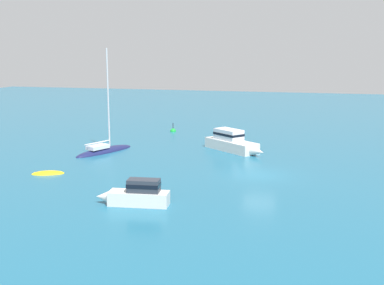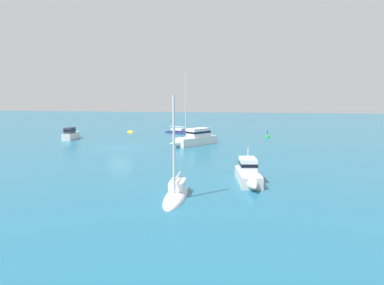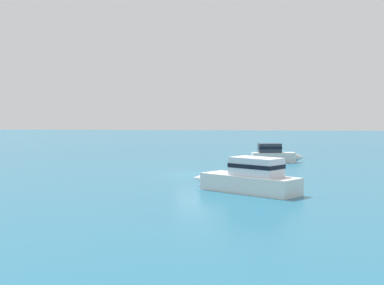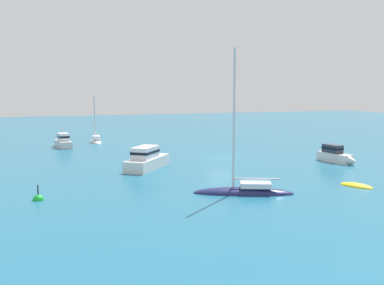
{
  "view_description": "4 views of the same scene",
  "coord_description": "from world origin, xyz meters",
  "px_view_note": "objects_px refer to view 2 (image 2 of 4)",
  "views": [
    {
      "loc": [
        -4.43,
        36.46,
        9.5
      ],
      "look_at": [
        7.07,
        -5.59,
        1.2
      ],
      "focal_mm": 44.43,
      "sensor_mm": 36.0,
      "label": 1
    },
    {
      "loc": [
        -37.98,
        -14.72,
        6.36
      ],
      "look_at": [
        -1.56,
        -9.03,
        1.05
      ],
      "focal_mm": 31.63,
      "sensor_mm": 36.0,
      "label": 2
    },
    {
      "loc": [
        3.1,
        -41.86,
        4.93
      ],
      "look_at": [
        0.0,
        -1.65,
        2.44
      ],
      "focal_mm": 54.05,
      "sensor_mm": 36.0,
      "label": 3
    },
    {
      "loc": [
        42.98,
        -17.94,
        7.19
      ],
      "look_at": [
        -2.14,
        -2.31,
        1.43
      ],
      "focal_mm": 41.89,
      "sensor_mm": 36.0,
      "label": 4
    }
  ],
  "objects_px": {
    "launch": "(248,174)",
    "motor_cruiser": "(71,134)",
    "cabin_cruiser": "(195,138)",
    "sloop_1": "(182,133)",
    "channel_buoy": "(267,137)",
    "tender": "(131,132)",
    "sloop": "(176,195)"
  },
  "relations": [
    {
      "from": "launch",
      "to": "motor_cruiser",
      "type": "relative_size",
      "value": 1.09
    },
    {
      "from": "launch",
      "to": "cabin_cruiser",
      "type": "relative_size",
      "value": 0.77
    },
    {
      "from": "sloop_1",
      "to": "channel_buoy",
      "type": "relative_size",
      "value": 7.58
    },
    {
      "from": "cabin_cruiser",
      "to": "sloop_1",
      "type": "height_order",
      "value": "sloop_1"
    },
    {
      "from": "sloop_1",
      "to": "tender",
      "type": "bearing_deg",
      "value": -161.96
    },
    {
      "from": "launch",
      "to": "cabin_cruiser",
      "type": "bearing_deg",
      "value": -168.46
    },
    {
      "from": "motor_cruiser",
      "to": "tender",
      "type": "distance_m",
      "value": 11.16
    },
    {
      "from": "cabin_cruiser",
      "to": "channel_buoy",
      "type": "relative_size",
      "value": 4.93
    },
    {
      "from": "cabin_cruiser",
      "to": "launch",
      "type": "bearing_deg",
      "value": 57.81
    },
    {
      "from": "cabin_cruiser",
      "to": "sloop_1",
      "type": "distance_m",
      "value": 12.52
    },
    {
      "from": "launch",
      "to": "tender",
      "type": "relative_size",
      "value": 1.88
    },
    {
      "from": "tender",
      "to": "cabin_cruiser",
      "type": "bearing_deg",
      "value": -157.47
    },
    {
      "from": "sloop",
      "to": "sloop_1",
      "type": "bearing_deg",
      "value": -171.82
    },
    {
      "from": "channel_buoy",
      "to": "cabin_cruiser",
      "type": "bearing_deg",
      "value": 133.8
    },
    {
      "from": "launch",
      "to": "channel_buoy",
      "type": "height_order",
      "value": "launch"
    },
    {
      "from": "cabin_cruiser",
      "to": "sloop",
      "type": "distance_m",
      "value": 21.91
    },
    {
      "from": "launch",
      "to": "sloop",
      "type": "xyz_separation_m",
      "value": [
        -4.03,
        4.49,
        -0.53
      ]
    },
    {
      "from": "sloop_1",
      "to": "channel_buoy",
      "type": "bearing_deg",
      "value": 10.33
    },
    {
      "from": "channel_buoy",
      "to": "sloop_1",
      "type": "bearing_deg",
      "value": 78.35
    },
    {
      "from": "cabin_cruiser",
      "to": "sloop_1",
      "type": "relative_size",
      "value": 0.65
    },
    {
      "from": "tender",
      "to": "channel_buoy",
      "type": "distance_m",
      "value": 22.55
    },
    {
      "from": "motor_cruiser",
      "to": "tender",
      "type": "bearing_deg",
      "value": -36.51
    },
    {
      "from": "motor_cruiser",
      "to": "channel_buoy",
      "type": "relative_size",
      "value": 3.51
    },
    {
      "from": "launch",
      "to": "channel_buoy",
      "type": "relative_size",
      "value": 3.81
    },
    {
      "from": "motor_cruiser",
      "to": "cabin_cruiser",
      "type": "height_order",
      "value": "cabin_cruiser"
    },
    {
      "from": "motor_cruiser",
      "to": "sloop",
      "type": "relative_size",
      "value": 0.71
    },
    {
      "from": "tender",
      "to": "motor_cruiser",
      "type": "bearing_deg",
      "value": 127.62
    },
    {
      "from": "cabin_cruiser",
      "to": "channel_buoy",
      "type": "height_order",
      "value": "cabin_cruiser"
    },
    {
      "from": "launch",
      "to": "channel_buoy",
      "type": "xyz_separation_m",
      "value": [
        26.89,
        -3.01,
        -0.67
      ]
    },
    {
      "from": "motor_cruiser",
      "to": "sloop",
      "type": "xyz_separation_m",
      "value": [
        -24.58,
        -20.24,
        -0.55
      ]
    },
    {
      "from": "sloop",
      "to": "motor_cruiser",
      "type": "bearing_deg",
      "value": -142.3
    },
    {
      "from": "sloop",
      "to": "channel_buoy",
      "type": "bearing_deg",
      "value": 164.6
    }
  ]
}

